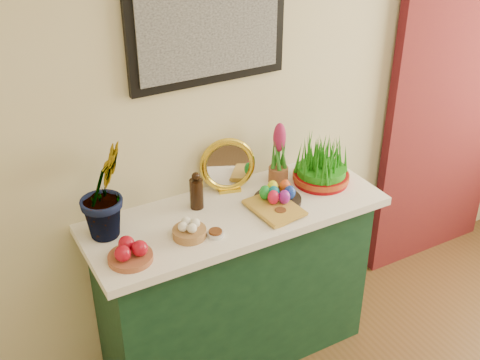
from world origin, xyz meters
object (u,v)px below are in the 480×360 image
object	(u,v)px
mirror	(228,166)
wheatgrass_sabzeh	(322,164)
hyacinth_green	(102,177)
book	(257,214)
sideboard	(235,288)

from	to	relation	value
mirror	wheatgrass_sabzeh	bearing A→B (deg)	-20.43
hyacinth_green	book	distance (m)	0.70
hyacinth_green	mirror	world-z (taller)	hyacinth_green
hyacinth_green	wheatgrass_sabzeh	distance (m)	1.08
hyacinth_green	wheatgrass_sabzeh	world-z (taller)	hyacinth_green
hyacinth_green	mirror	size ratio (longest dim) A/B	1.99
book	sideboard	bearing A→B (deg)	113.15
sideboard	book	bearing A→B (deg)	-62.70
mirror	sideboard	bearing A→B (deg)	-108.57
mirror	book	xyz separation A→B (m)	(-0.00, -0.28, -0.11)
book	hyacinth_green	bearing A→B (deg)	157.00
wheatgrass_sabzeh	hyacinth_green	bearing A→B (deg)	175.03
book	wheatgrass_sabzeh	bearing A→B (deg)	11.17
hyacinth_green	wheatgrass_sabzeh	size ratio (longest dim) A/B	1.96
hyacinth_green	book	bearing A→B (deg)	-58.17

